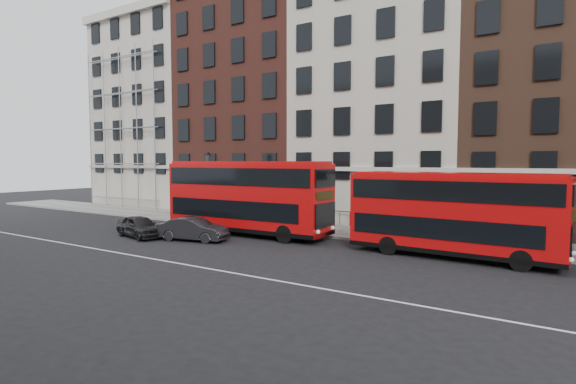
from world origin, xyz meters
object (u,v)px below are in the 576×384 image
Objects in this scene: bus_c at (452,212)px; car_front at (193,229)px; car_rear at (140,226)px; bus_b at (247,196)px.

bus_c is 14.61m from car_front.
bus_c is 2.52× the size of car_rear.
bus_c is 2.39× the size of car_front.
car_rear is (-5.04, -4.40, -1.87)m from bus_b.
car_front is at bearing -163.91° from bus_c.
car_rear is 0.95× the size of car_front.
bus_c is (12.76, 0.00, -0.29)m from bus_b.
car_rear is 3.81m from car_front.
bus_c reaches higher than car_rear.
car_front reaches higher than car_rear.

